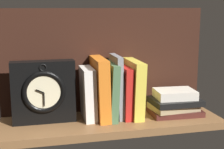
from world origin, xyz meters
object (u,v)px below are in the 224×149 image
object	(u,v)px
book_orange_pandolfini	(100,88)
book_yellow_seinlanguage	(133,88)
book_white_catcher	(88,94)
framed_clock	(44,92)
book_gray_chess	(117,86)
book_stack_side	(174,103)
book_green_romantic	(110,90)
book_red_requiem	(124,91)

from	to	relation	value
book_orange_pandolfini	book_yellow_seinlanguage	distance (cm)	11.80
book_white_catcher	framed_clock	distance (cm)	14.75
book_gray_chess	book_white_catcher	bearing A→B (deg)	180.00
book_stack_side	book_gray_chess	bearing A→B (deg)	173.52
book_orange_pandolfini	framed_clock	size ratio (longest dim) A/B	1.01
book_orange_pandolfini	book_green_romantic	distance (cm)	3.51
book_green_romantic	book_orange_pandolfini	bearing A→B (deg)	180.00
book_white_catcher	book_yellow_seinlanguage	distance (cm)	15.94
book_white_catcher	framed_clock	size ratio (longest dim) A/B	0.86
book_orange_pandolfini	book_yellow_seinlanguage	world-z (taller)	book_orange_pandolfini
book_orange_pandolfini	book_gray_chess	xyz separation A→B (cm)	(5.89, 0.00, 0.36)
book_gray_chess	book_red_requiem	distance (cm)	3.18
book_white_catcher	book_stack_side	distance (cm)	30.90
book_white_catcher	book_orange_pandolfini	xyz separation A→B (cm)	(4.13, 0.00, 1.56)
book_green_romantic	framed_clock	distance (cm)	22.22
book_green_romantic	book_white_catcher	bearing A→B (deg)	180.00
book_orange_pandolfini	framed_clock	xyz separation A→B (cm)	(-18.79, -0.41, -0.03)
book_white_catcher	book_gray_chess	xyz separation A→B (cm)	(10.02, 0.00, 1.93)
book_yellow_seinlanguage	book_stack_side	xyz separation A→B (cm)	(14.54, -2.32, -5.63)
book_green_romantic	framed_clock	bearing A→B (deg)	-178.95
framed_clock	book_stack_side	size ratio (longest dim) A/B	1.13
book_green_romantic	book_red_requiem	size ratio (longest dim) A/B	1.08
book_orange_pandolfini	book_gray_chess	size ratio (longest dim) A/B	0.97
book_white_catcher	book_red_requiem	world-z (taller)	same
book_gray_chess	book_red_requiem	world-z (taller)	book_gray_chess
book_white_catcher	book_red_requiem	xyz separation A→B (cm)	(12.54, 0.00, -0.01)
book_white_catcher	book_stack_side	bearing A→B (deg)	-4.36
book_gray_chess	framed_clock	xyz separation A→B (cm)	(-24.69, -0.41, -0.39)
book_yellow_seinlanguage	book_green_romantic	bearing A→B (deg)	180.00
book_stack_side	book_yellow_seinlanguage	bearing A→B (deg)	170.93
book_green_romantic	book_stack_side	xyz separation A→B (cm)	(22.91, -2.32, -5.43)
book_orange_pandolfini	book_stack_side	bearing A→B (deg)	-5.04
book_orange_pandolfini	framed_clock	bearing A→B (deg)	-178.76
book_red_requiem	book_stack_side	size ratio (longest dim) A/B	0.97
framed_clock	book_stack_side	bearing A→B (deg)	-2.43
book_gray_chess	book_yellow_seinlanguage	distance (cm)	5.98
book_gray_chess	framed_clock	world-z (taller)	book_gray_chess
book_red_requiem	book_stack_side	bearing A→B (deg)	-7.38
book_red_requiem	framed_clock	xyz separation A→B (cm)	(-27.20, -0.41, 1.55)
book_gray_chess	framed_clock	size ratio (longest dim) A/B	1.05
book_white_catcher	book_yellow_seinlanguage	xyz separation A→B (cm)	(15.91, 0.00, 0.91)
book_green_romantic	book_gray_chess	world-z (taller)	book_gray_chess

